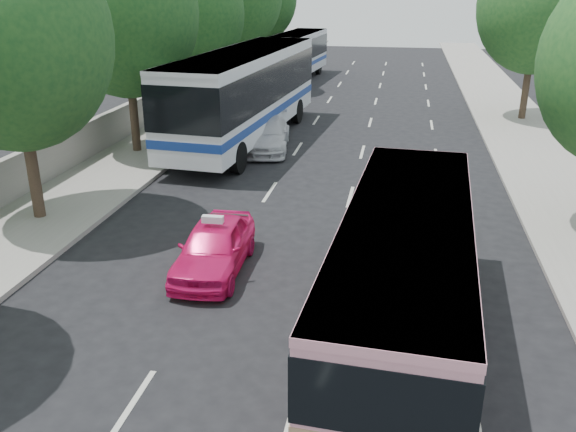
% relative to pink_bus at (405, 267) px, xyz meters
% --- Properties ---
extents(ground, '(120.00, 120.00, 0.00)m').
position_rel_pink_bus_xyz_m(ground, '(-2.82, -0.80, -1.88)').
color(ground, black).
rests_on(ground, ground).
extents(sidewalk_left, '(4.00, 90.00, 0.15)m').
position_rel_pink_bus_xyz_m(sidewalk_left, '(-11.32, 19.20, -1.80)').
color(sidewalk_left, '#9E998E').
rests_on(sidewalk_left, ground).
extents(sidewalk_right, '(4.00, 90.00, 0.12)m').
position_rel_pink_bus_xyz_m(sidewalk_right, '(5.68, 19.20, -1.82)').
color(sidewalk_right, '#9E998E').
rests_on(sidewalk_right, ground).
extents(low_wall, '(0.30, 90.00, 1.50)m').
position_rel_pink_bus_xyz_m(low_wall, '(-13.12, 19.20, -0.98)').
color(low_wall, '#9E998E').
rests_on(low_wall, sidewalk_left).
extents(tree_left_b, '(5.70, 5.70, 8.88)m').
position_rel_pink_bus_xyz_m(tree_left_b, '(-11.24, 5.15, 3.94)').
color(tree_left_b, '#38281E').
rests_on(tree_left_b, ground).
extents(tree_left_c, '(6.00, 6.00, 9.35)m').
position_rel_pink_bus_xyz_m(tree_left_c, '(-11.44, 13.15, 4.25)').
color(tree_left_c, '#38281E').
rests_on(tree_left_c, ground).
extents(tree_left_d, '(5.52, 5.52, 8.60)m').
position_rel_pink_bus_xyz_m(tree_left_d, '(-11.34, 21.15, 3.76)').
color(tree_left_d, '#38281E').
rests_on(tree_left_d, ground).
extents(tree_right_far, '(6.00, 6.00, 9.35)m').
position_rel_pink_bus_xyz_m(tree_right_far, '(6.26, 23.15, 4.25)').
color(tree_right_far, '#38281E').
rests_on(tree_right_far, ground).
extents(pink_bus, '(2.97, 9.58, 3.02)m').
position_rel_pink_bus_xyz_m(pink_bus, '(0.00, 0.00, 0.00)').
color(pink_bus, pink).
rests_on(pink_bus, ground).
extents(pink_taxi, '(1.73, 4.03, 1.36)m').
position_rel_pink_bus_xyz_m(pink_taxi, '(-4.82, 2.79, -1.20)').
color(pink_taxi, '#E51364').
rests_on(pink_taxi, ground).
extents(white_pickup, '(2.59, 5.01, 1.39)m').
position_rel_pink_bus_xyz_m(white_pickup, '(-6.08, 14.86, -1.18)').
color(white_pickup, silver).
rests_on(white_pickup, ground).
extents(tour_coach_front, '(4.14, 14.00, 4.13)m').
position_rel_pink_bus_xyz_m(tour_coach_front, '(-7.32, 16.11, 0.61)').
color(tour_coach_front, white).
rests_on(tour_coach_front, ground).
extents(tour_coach_rear, '(3.52, 11.38, 3.35)m').
position_rel_pink_bus_xyz_m(tour_coach_rear, '(-8.26, 34.32, 0.14)').
color(tour_coach_rear, silver).
rests_on(tour_coach_rear, ground).
extents(taxi_roof_sign, '(0.56, 0.20, 0.18)m').
position_rel_pink_bus_xyz_m(taxi_roof_sign, '(-4.82, 2.79, -0.43)').
color(taxi_roof_sign, silver).
rests_on(taxi_roof_sign, pink_taxi).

